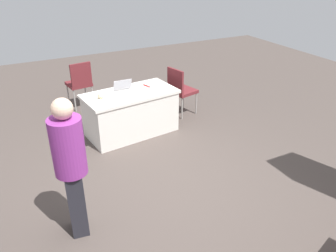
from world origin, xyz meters
name	(u,v)px	position (x,y,z in m)	size (l,w,h in m)	color
ground_plane	(166,188)	(0.00, 0.00, 0.00)	(14.40, 14.40, 0.00)	#4C423D
table_foreground	(131,113)	(-0.18, -1.73, 0.38)	(1.65, 0.97, 0.76)	silver
chair_tucked_left	(180,88)	(-1.31, -2.02, 0.55)	(0.53, 0.53, 0.95)	#9E9993
chair_by_pillar	(80,81)	(0.32, -3.23, 0.56)	(0.49, 0.49, 0.97)	#9E9993
person_attendee_standing	(71,163)	(1.23, 0.22, 0.91)	(0.38, 0.38, 1.64)	#26262D
laptop_silver	(125,91)	(-0.10, -1.75, 0.80)	(0.33, 0.30, 0.21)	silver
yarn_ball	(101,96)	(0.33, -1.69, 0.81)	(0.09, 0.09, 0.09)	beige
scissors_red	(147,86)	(-0.56, -1.89, 0.77)	(0.18, 0.04, 0.01)	red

